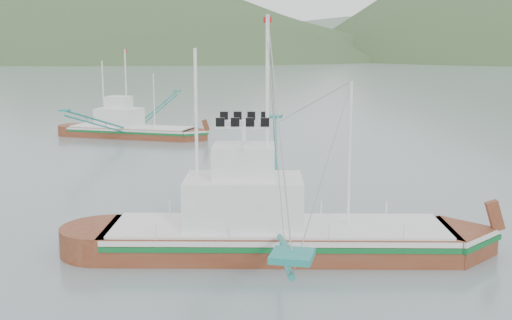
# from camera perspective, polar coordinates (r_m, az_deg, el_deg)

# --- Properties ---
(ground) EXTENTS (1200.00, 1200.00, 0.00)m
(ground) POSITION_cam_1_polar(r_m,az_deg,el_deg) (31.82, -2.42, -7.56)
(ground) COLOR slate
(ground) RESTS_ON ground
(main_boat) EXTENTS (16.75, 29.01, 11.89)m
(main_boat) POSITION_cam_1_polar(r_m,az_deg,el_deg) (29.96, 1.65, -4.44)
(main_boat) COLOR maroon
(main_boat) RESTS_ON ground
(bg_boat_left) EXTENTS (13.78, 24.59, 9.96)m
(bg_boat_left) POSITION_cam_1_polar(r_m,az_deg,el_deg) (69.30, -11.18, 3.11)
(bg_boat_left) COLOR maroon
(bg_boat_left) RESTS_ON ground
(headland_left) EXTENTS (448.00, 308.00, 210.00)m
(headland_left) POSITION_cam_1_polar(r_m,az_deg,el_deg) (432.36, -13.12, 8.68)
(headland_left) COLOR #324A26
(headland_left) RESTS_ON ground
(ridge_distant) EXTENTS (960.00, 400.00, 240.00)m
(ridge_distant) POSITION_cam_1_polar(r_m,az_deg,el_deg) (589.71, 15.13, 8.94)
(ridge_distant) COLOR slate
(ridge_distant) RESTS_ON ground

